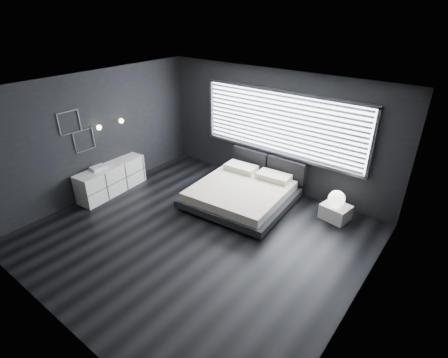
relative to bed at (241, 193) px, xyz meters
The scene contains 12 objects.
room 1.91m from the bed, 88.54° to the right, with size 6.04×6.00×2.80m.
window 1.80m from the bed, 78.41° to the left, with size 4.14×0.09×1.52m.
headboard 1.15m from the bed, 89.84° to the left, with size 1.96×0.16×0.52m.
sconce_near 3.48m from the bed, 152.51° to the right, with size 0.18×0.11×0.11m.
sconce_far 3.27m from the bed, 162.81° to the right, with size 0.18×0.11×0.11m.
wall_art_upper 3.93m from the bed, 144.69° to the right, with size 0.01×0.48×0.48m.
wall_art_lower 3.64m from the bed, 148.07° to the right, with size 0.01×0.48×0.48m.
bed is the anchor object (origin of this frame).
nightstand 2.05m from the bed, 19.82° to the left, with size 0.55×0.46×0.32m, color white.
orb_lamp 2.04m from the bed, 19.34° to the left, with size 0.34×0.34×0.34m, color white.
dresser 3.10m from the bed, 152.19° to the right, with size 0.63×1.77×0.69m.
book_stack 3.28m from the bed, 148.15° to the right, with size 0.32×0.39×0.07m.
Camera 1 is at (3.83, -4.09, 4.12)m, focal length 28.00 mm.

